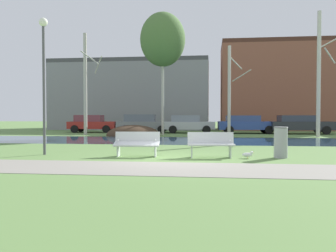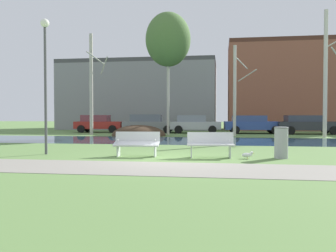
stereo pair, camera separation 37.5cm
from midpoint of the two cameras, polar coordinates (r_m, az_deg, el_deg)
The scene contains 20 objects.
ground_plane at distance 21.66m, azimuth 4.58°, elevation -2.15°, with size 120.00×120.00×0.00m, color #5B7F42.
paved_path_strip at distance 9.88m, azimuth -0.20°, elevation -6.74°, with size 60.00×2.57×0.01m, color gray.
river_band at distance 20.75m, azimuth 4.41°, elevation -2.31°, with size 80.00×6.32×0.01m, color #284256.
soil_mound at distance 25.60m, azimuth -4.26°, elevation -1.55°, with size 3.88×3.23×1.54m, color #423021.
bench_left at distance 12.76m, azimuth -4.11°, elevation -2.72°, with size 1.64×0.68×0.87m.
bench_right at distance 12.46m, azimuth 7.61°, elevation -2.84°, with size 1.64×0.68×0.87m.
trash_bin at distance 12.81m, azimuth 18.30°, elevation -2.43°, with size 0.48×0.48×1.06m.
seagull at distance 12.42m, azimuth 13.36°, elevation -4.46°, with size 0.41×0.15×0.25m.
streetlamp at distance 14.22m, azimuth -18.16°, elevation 9.43°, with size 0.32×0.32×5.03m.
birch_far_left at distance 27.54m, azimuth -11.61°, elevation 6.67°, with size 1.48×2.40×7.52m.
birch_left at distance 26.91m, azimuth 0.42°, elevation 13.51°, with size 3.29×3.29×8.95m.
birch_center_left at distance 25.84m, azimuth 11.03°, elevation 5.70°, with size 1.61×2.38×6.36m.
birch_center at distance 26.01m, azimuth 24.13°, elevation 7.73°, with size 1.34×2.22×8.35m.
parked_van_nearest_red at distance 31.22m, azimuth -10.64°, elevation 0.43°, with size 4.12×2.14×1.48m.
parked_sedan_second_grey at distance 29.99m, azimuth -2.65°, elevation 0.45°, with size 4.60×2.18×1.53m.
parked_hatch_third_silver at distance 29.52m, azimuth 4.56°, elevation 0.37°, with size 4.18×2.15×1.46m.
parked_wagon_fourth_blue at distance 29.42m, azimuth 13.61°, elevation 0.33°, with size 4.72×2.26×1.44m.
parked_suv_fifth_dark at distance 29.75m, azimuth 21.55°, elevation 0.28°, with size 4.87×2.26×1.45m.
building_grey_warehouse at distance 39.21m, azimuth -3.97°, elevation 4.75°, with size 15.97×8.51×7.07m.
building_brick_low at distance 38.50m, azimuth 20.15°, elevation 5.91°, with size 13.71×6.54×8.69m.
Camera 2 is at (1.67, -11.54, 1.46)m, focal length 38.46 mm.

